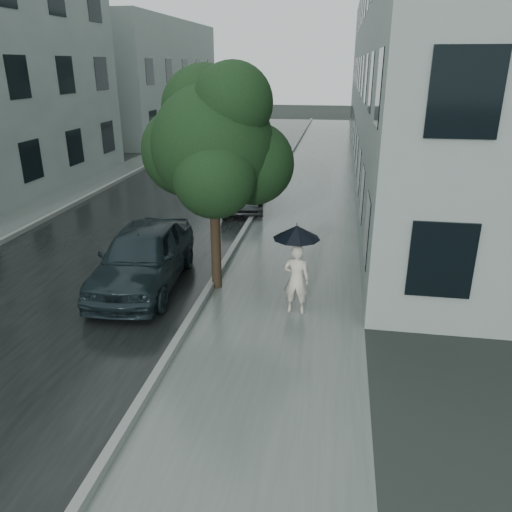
% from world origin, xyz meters
% --- Properties ---
extents(ground, '(120.00, 120.00, 0.00)m').
position_xyz_m(ground, '(0.00, 0.00, 0.00)').
color(ground, black).
rests_on(ground, ground).
extents(sidewalk, '(3.50, 60.00, 0.01)m').
position_xyz_m(sidewalk, '(0.25, 12.00, 0.00)').
color(sidewalk, slate).
rests_on(sidewalk, ground).
extents(kerb_near, '(0.15, 60.00, 0.15)m').
position_xyz_m(kerb_near, '(-1.57, 12.00, 0.07)').
color(kerb_near, slate).
rests_on(kerb_near, ground).
extents(asphalt_road, '(6.85, 60.00, 0.00)m').
position_xyz_m(asphalt_road, '(-5.08, 12.00, 0.00)').
color(asphalt_road, black).
rests_on(asphalt_road, ground).
extents(kerb_far, '(0.15, 60.00, 0.15)m').
position_xyz_m(kerb_far, '(-8.57, 12.00, 0.07)').
color(kerb_far, slate).
rests_on(kerb_far, ground).
extents(sidewalk_far, '(1.70, 60.00, 0.01)m').
position_xyz_m(sidewalk_far, '(-9.50, 12.00, 0.00)').
color(sidewalk_far, '#4C5451').
rests_on(sidewalk_far, ground).
extents(building_near, '(7.02, 36.00, 9.00)m').
position_xyz_m(building_near, '(5.47, 19.50, 4.50)').
color(building_near, gray).
rests_on(building_near, ground).
extents(building_far_b, '(7.02, 18.00, 8.00)m').
position_xyz_m(building_far_b, '(-13.77, 30.00, 4.00)').
color(building_far_b, gray).
rests_on(building_far_b, ground).
extents(pedestrian, '(0.59, 0.41, 1.55)m').
position_xyz_m(pedestrian, '(0.54, 2.00, 0.78)').
color(pedestrian, beige).
rests_on(pedestrian, sidewalk).
extents(umbrella, '(1.21, 1.21, 1.07)m').
position_xyz_m(umbrella, '(0.51, 2.05, 1.82)').
color(umbrella, black).
rests_on(umbrella, ground).
extents(street_tree, '(3.53, 3.20, 5.14)m').
position_xyz_m(street_tree, '(-1.45, 3.11, 3.42)').
color(street_tree, '#332619').
rests_on(street_tree, ground).
extents(lamp_post, '(0.85, 0.32, 4.74)m').
position_xyz_m(lamp_post, '(-1.54, 9.00, 2.73)').
color(lamp_post, black).
rests_on(lamp_post, ground).
extents(car_near, '(2.08, 4.52, 1.50)m').
position_xyz_m(car_near, '(-3.20, 2.82, 0.76)').
color(car_near, black).
rests_on(car_near, ground).
extents(car_far, '(2.10, 4.38, 1.38)m').
position_xyz_m(car_far, '(-2.20, 10.39, 0.70)').
color(car_far, '#232628').
rests_on(car_far, ground).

